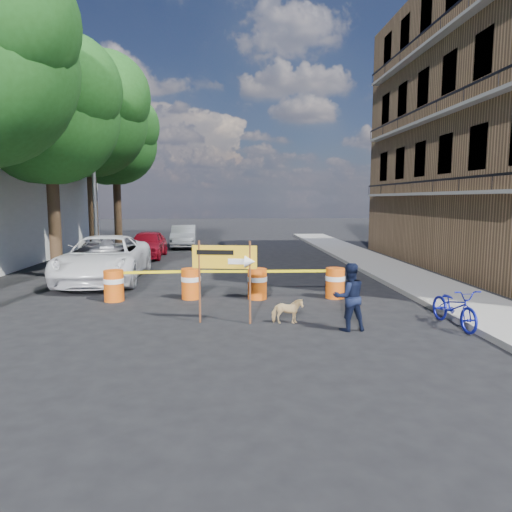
{
  "coord_description": "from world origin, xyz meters",
  "views": [
    {
      "loc": [
        -0.42,
        -10.45,
        2.92
      ],
      "look_at": [
        0.43,
        2.55,
        1.3
      ],
      "focal_mm": 32.0,
      "sensor_mm": 36.0,
      "label": 1
    }
  ],
  "objects": [
    {
      "name": "ground",
      "position": [
        0.0,
        0.0,
        0.0
      ],
      "size": [
        120.0,
        120.0,
        0.0
      ],
      "primitive_type": "plane",
      "color": "black",
      "rests_on": "ground"
    },
    {
      "name": "pedestrian",
      "position": [
        2.31,
        -0.64,
        0.76
      ],
      "size": [
        0.81,
        0.67,
        1.52
      ],
      "primitive_type": "imported",
      "rotation": [
        0.0,
        0.0,
        3.27
      ],
      "color": "black",
      "rests_on": "ground"
    },
    {
      "name": "dog",
      "position": [
        1.0,
        -0.02,
        0.31
      ],
      "size": [
        0.74,
        0.36,
        0.61
      ],
      "primitive_type": "imported",
      "rotation": [
        0.0,
        0.0,
        1.53
      ],
      "color": "#DFBD80",
      "rests_on": "ground"
    },
    {
      "name": "bicycle",
      "position": [
        4.8,
        -0.52,
        0.89
      ],
      "size": [
        0.69,
        0.98,
        1.77
      ],
      "primitive_type": "imported",
      "rotation": [
        0.0,
        0.0,
        0.08
      ],
      "color": "#141AA3",
      "rests_on": "ground"
    },
    {
      "name": "barrel_mid_left",
      "position": [
        -1.47,
        2.88,
        0.47
      ],
      "size": [
        0.58,
        0.58,
        0.9
      ],
      "color": "#DC5E0C",
      "rests_on": "ground"
    },
    {
      "name": "streetlamp",
      "position": [
        -5.93,
        9.5,
        4.38
      ],
      "size": [
        1.25,
        0.18,
        8.0
      ],
      "color": "gray",
      "rests_on": "ground"
    },
    {
      "name": "tree_mid_a",
      "position": [
        -6.74,
        7.0,
        6.01
      ],
      "size": [
        5.25,
        5.0,
        8.68
      ],
      "color": "#332316",
      "rests_on": "ground"
    },
    {
      "name": "tree_mid_b",
      "position": [
        -6.73,
        12.0,
        6.71
      ],
      "size": [
        5.67,
        5.4,
        9.62
      ],
      "color": "#332316",
      "rests_on": "ground"
    },
    {
      "name": "barrel_mid_right",
      "position": [
        0.48,
        2.74,
        0.47
      ],
      "size": [
        0.58,
        0.58,
        0.9
      ],
      "color": "#DC5E0C",
      "rests_on": "ground"
    },
    {
      "name": "barrel_far_right",
      "position": [
        2.8,
        2.71,
        0.47
      ],
      "size": [
        0.58,
        0.58,
        0.9
      ],
      "color": "#DC5E0C",
      "rests_on": "ground"
    },
    {
      "name": "tree_far",
      "position": [
        -6.74,
        17.0,
        6.22
      ],
      "size": [
        5.04,
        4.8,
        8.84
      ],
      "color": "#332316",
      "rests_on": "ground"
    },
    {
      "name": "sedan_silver",
      "position": [
        -3.03,
        17.6,
        0.67
      ],
      "size": [
        1.61,
        4.14,
        1.35
      ],
      "primitive_type": "imported",
      "rotation": [
        0.0,
        0.0,
        0.05
      ],
      "color": "silver",
      "rests_on": "ground"
    },
    {
      "name": "barrel_far_left",
      "position": [
        -3.67,
        2.71,
        0.47
      ],
      "size": [
        0.58,
        0.58,
        0.9
      ],
      "color": "#DC5E0C",
      "rests_on": "ground"
    },
    {
      "name": "detour_sign",
      "position": [
        -0.26,
        0.09,
        1.44
      ],
      "size": [
        1.51,
        0.42,
        1.97
      ],
      "rotation": [
        0.0,
        0.0,
        -0.17
      ],
      "color": "#592D19",
      "rests_on": "ground"
    },
    {
      "name": "suv_white",
      "position": [
        -4.8,
        6.09,
        0.81
      ],
      "size": [
        2.89,
        5.9,
        1.61
      ],
      "primitive_type": "imported",
      "rotation": [
        0.0,
        0.0,
        0.04
      ],
      "color": "white",
      "rests_on": "ground"
    },
    {
      "name": "sedan_red",
      "position": [
        -4.37,
        12.66,
        0.69
      ],
      "size": [
        1.63,
        4.03,
        1.37
      ],
      "primitive_type": "imported",
      "rotation": [
        0.0,
        0.0,
        0.0
      ],
      "color": "maroon",
      "rests_on": "ground"
    },
    {
      "name": "sidewalk_east",
      "position": [
        6.2,
        6.0,
        0.07
      ],
      "size": [
        2.4,
        40.0,
        0.15
      ],
      "primitive_type": "cube",
      "color": "gray",
      "rests_on": "ground"
    }
  ]
}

